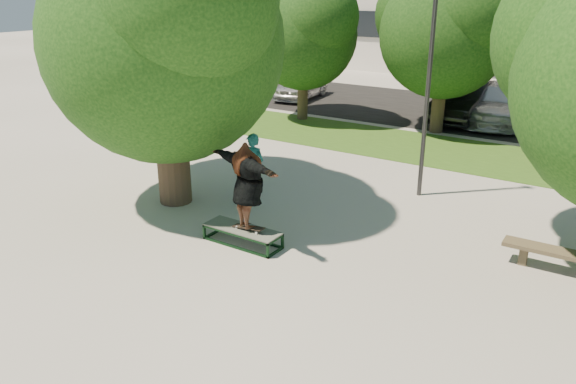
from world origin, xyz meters
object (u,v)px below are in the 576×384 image
Objects in this scene: car_silver_a at (301,85)px; bystander at (253,168)px; car_silver_b at (498,103)px; tree_left at (163,28)px; lamppost at (429,79)px; car_dark at (465,101)px; car_grey at (552,109)px; grind_box at (243,236)px.

bystander is at bearing -70.39° from car_silver_a.
bystander reaches higher than car_silver_b.
tree_left is at bearing -117.59° from car_silver_b.
tree_left is 1.16× the size of lamppost.
car_dark is 1.00× the size of car_grey.
grind_box is 15.18m from car_silver_b.
tree_left reaches higher than grind_box.
car_dark is (0.41, 14.68, 0.61)m from grind_box.
lamppost reaches higher than car_grey.
tree_left is at bearing -119.54° from car_grey.
grind_box is 0.45× the size of car_silver_a.
lamppost is 1.25× the size of car_grey.
grind_box is at bearing -112.80° from lamppost.
bystander is (-1.36, 2.24, 0.72)m from grind_box.
car_silver_b is at bearing -167.01° from car_grey.
bystander is at bearing -98.37° from car_dark.
tree_left is at bearing 159.51° from grind_box.
grind_box is at bearing -91.87° from car_dark.
car_dark is (1.77, 12.44, -0.11)m from bystander.
bystander is (1.79, 1.06, -3.51)m from tree_left.
tree_left is 1.46× the size of car_grey.
car_grey is (6.79, 14.53, -3.74)m from tree_left.
car_silver_a is at bearing 177.89° from car_dark.
grind_box is 16.14m from car_grey.
car_dark reaches higher than grind_box.
car_dark is at bearing 88.42° from grind_box.
car_silver_a is at bearing 172.27° from car_silver_b.
car_dark is 0.90× the size of car_silver_b.
car_silver_a is 0.74× the size of car_silver_b.
car_dark is at bearing 75.23° from tree_left.
grind_box is at bearing -69.73° from car_silver_a.
bystander is 0.46× the size of car_silver_a.
car_silver_b reaches higher than car_grey.
bystander is (-3.50, -2.85, -2.24)m from lamppost.
grind_box is at bearing -104.77° from car_silver_b.
tree_left is at bearing -143.58° from lamppost.
lamppost is 10.29m from car_silver_b.
tree_left is 15.02m from car_silver_a.
lamppost is 14.26m from car_silver_a.
car_grey is at bearing 17.44° from car_dark.
car_silver_b is at bearing 92.86° from lamppost.
lamppost is at bearing -52.07° from car_silver_a.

